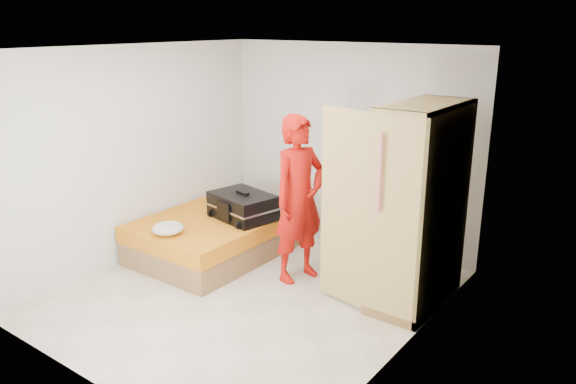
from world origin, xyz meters
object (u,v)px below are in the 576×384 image
Objects in this scene: wardrobe at (413,212)px; suitcase at (243,206)px; bed at (218,234)px; person at (299,199)px; round_cushion at (168,228)px.

suitcase is at bearing -176.85° from wardrobe.
wardrobe is (2.50, 0.27, 0.75)m from bed.
person is (-1.26, -0.23, -0.05)m from wardrobe.
person is at bearing 5.50° from suitcase.
bed is 2.62m from wardrobe.
wardrobe reaches higher than round_cushion.
person is 2.11× the size of suitcase.
wardrobe is 5.80× the size of round_cushion.
bed is 1.42m from person.
suitcase reaches higher than bed.
wardrobe is at bearing 15.12° from suitcase.
round_cushion is (-0.02, -0.78, 0.32)m from bed.
suitcase is (-0.93, 0.11, -0.29)m from person.
wardrobe is at bearing -66.23° from person.
suitcase is at bearing 97.11° from person.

